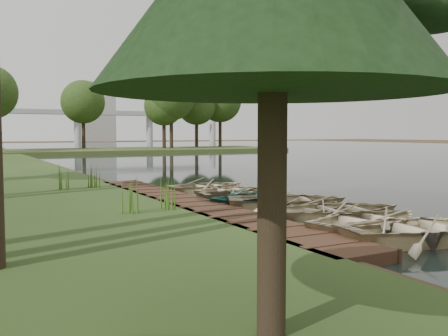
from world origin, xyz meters
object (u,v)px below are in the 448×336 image
boardwalk (190,206)px  rowboat_1 (370,217)px  rowboat_2 (339,207)px  rowboat_0 (421,225)px

boardwalk → rowboat_1: size_ratio=4.43×
rowboat_1 → rowboat_2: 1.61m
rowboat_0 → rowboat_2: (0.21, 3.00, -0.01)m
rowboat_0 → boardwalk: bearing=30.6°
rowboat_0 → rowboat_1: 1.43m
rowboat_0 → rowboat_1: rowboat_0 is taller
rowboat_1 → rowboat_2: bearing=-21.4°
rowboat_1 → rowboat_2: size_ratio=0.96×
rowboat_0 → rowboat_2: 3.00m
rowboat_2 → boardwalk: bearing=48.6°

